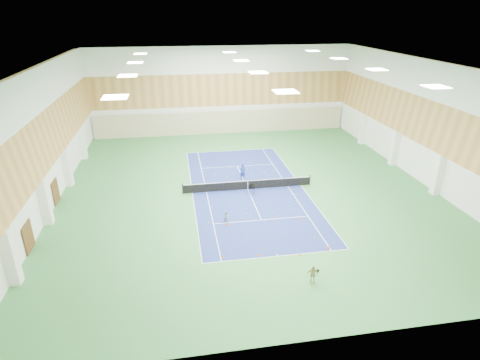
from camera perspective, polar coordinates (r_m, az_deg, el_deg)
name	(u,v)px	position (r m, az deg, el deg)	size (l,w,h in m)	color
ground	(248,189)	(39.86, 1.11, -1.32)	(40.00, 40.00, 0.00)	#33773B
room_shell	(248,131)	(37.77, 1.18, 6.98)	(36.00, 40.00, 12.00)	white
wood_cladding	(248,110)	(37.26, 1.20, 9.94)	(36.00, 40.00, 8.00)	#C38A48
ceiling_light_grid	(249,66)	(36.56, 1.26, 15.93)	(21.40, 25.40, 0.06)	white
court_surface	(248,189)	(39.86, 1.11, -1.32)	(10.97, 23.77, 0.01)	navy
tennis_balls_scatter	(248,189)	(39.85, 1.11, -1.26)	(10.57, 22.77, 0.07)	#C9EB28
tennis_net	(248,184)	(39.64, 1.11, -0.60)	(12.80, 0.10, 1.10)	black
back_curtain	(222,122)	(57.76, -2.51, 8.19)	(35.40, 0.16, 3.20)	#C6B793
door_left_a	(28,237)	(33.56, -27.89, -7.18)	(0.08, 1.80, 2.20)	#593319
door_left_b	(56,192)	(40.40, -24.74, -1.53)	(0.08, 1.80, 2.20)	#593319
coach	(242,171)	(41.93, 0.34, 1.23)	(0.63, 0.41, 1.72)	#213999
child_court	(226,217)	(33.74, -1.95, -5.21)	(0.48, 0.38, 0.99)	gray
child_apron	(313,274)	(27.16, 10.30, -13.04)	(0.77, 0.32, 1.32)	tan
ball_cart	(252,189)	(38.70, 1.70, -1.35)	(0.54, 0.54, 0.94)	black
cone_svc_a	(227,224)	(33.38, -1.85, -6.30)	(0.22, 0.22, 0.24)	#FD5B0D
cone_svc_b	(244,218)	(34.31, 0.63, -5.45)	(0.17, 0.17, 0.19)	#FF610D
cone_svc_c	(274,216)	(34.70, 4.83, -5.19)	(0.18, 0.18, 0.19)	orange
cone_svc_d	(300,219)	(34.51, 8.49, -5.51)	(0.22, 0.22, 0.24)	#FF470D
cone_base_a	(223,256)	(29.48, -2.48, -10.72)	(0.19, 0.19, 0.21)	#FF570D
cone_base_b	(259,254)	(29.64, 2.73, -10.48)	(0.22, 0.22, 0.25)	#FF640D
cone_base_c	(300,255)	(29.89, 8.49, -10.48)	(0.17, 0.17, 0.19)	#F7550D
cone_base_d	(329,247)	(31.09, 12.49, -9.32)	(0.21, 0.21, 0.24)	#FF410D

